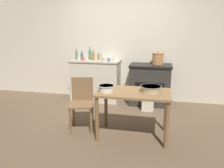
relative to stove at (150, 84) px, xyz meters
name	(u,v)px	position (x,y,z in m)	size (l,w,h in m)	color
ground_plane	(106,124)	(-0.69, -1.27, -0.45)	(14.00, 14.00, 0.00)	brown
wall_back	(122,46)	(-0.69, 0.32, 0.82)	(8.00, 0.07, 2.55)	beige
counter_cabinet	(96,80)	(-1.27, 0.02, 0.03)	(1.14, 0.56, 0.95)	beige
stove	(150,84)	(0.00, 0.00, 0.00)	(0.90, 0.60, 0.90)	#2D2B28
work_table	(133,98)	(-0.18, -1.61, 0.17)	(1.10, 0.66, 0.73)	olive
chair	(82,102)	(-1.05, -1.52, 0.02)	(0.48, 0.48, 0.86)	brown
flour_sack	(148,101)	(-0.01, -0.45, -0.25)	(0.24, 0.17, 0.40)	beige
stock_pot	(158,59)	(0.14, 0.05, 0.58)	(0.25, 0.25, 0.28)	#B77A47
mixing_bowl_large	(151,89)	(0.07, -1.58, 0.33)	(0.32, 0.32, 0.09)	tan
mixing_bowl_small	(106,88)	(-0.59, -1.69, 0.33)	(0.25, 0.25, 0.09)	silver
bottle_far_left	(90,55)	(-1.43, 0.14, 0.61)	(0.07, 0.07, 0.30)	#517F5B
bottle_left	(103,56)	(-1.12, 0.17, 0.58)	(0.07, 0.07, 0.20)	silver
bottle_mid_left	(77,55)	(-1.73, 0.05, 0.61)	(0.06, 0.06, 0.28)	#517F5B
bottle_center_left	(99,57)	(-1.21, 0.11, 0.56)	(0.07, 0.07, 0.17)	olive
bottle_center	(82,56)	(-1.63, 0.13, 0.58)	(0.07, 0.07, 0.20)	#3D5675
bottle_center_right	(93,56)	(-1.32, 0.06, 0.59)	(0.07, 0.07, 0.24)	olive
cup_mid_right	(104,60)	(-1.02, -0.17, 0.55)	(0.08, 0.08, 0.10)	beige
cup_right	(83,59)	(-1.53, -0.07, 0.54)	(0.08, 0.08, 0.09)	#B74C42
cup_far_right	(109,60)	(-0.92, -0.09, 0.54)	(0.07, 0.07, 0.08)	#4C6B99
cup_end_right	(114,59)	(-0.81, -0.08, 0.55)	(0.07, 0.07, 0.10)	silver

